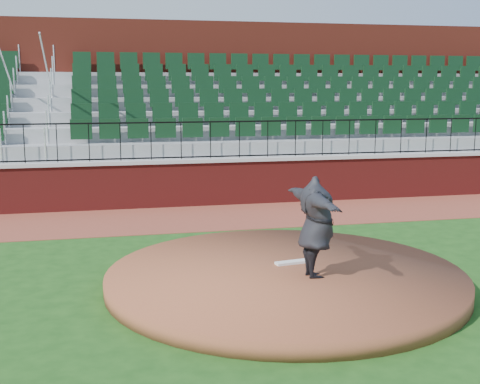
% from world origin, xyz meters
% --- Properties ---
extents(ground, '(90.00, 90.00, 0.00)m').
position_xyz_m(ground, '(0.00, 0.00, 0.00)').
color(ground, '#194413').
rests_on(ground, ground).
extents(warning_track, '(34.00, 3.20, 0.01)m').
position_xyz_m(warning_track, '(0.00, 5.40, 0.01)').
color(warning_track, brown).
rests_on(warning_track, ground).
extents(field_wall, '(34.00, 0.35, 1.20)m').
position_xyz_m(field_wall, '(0.00, 7.00, 0.60)').
color(field_wall, maroon).
rests_on(field_wall, ground).
extents(wall_cap, '(34.00, 0.45, 0.10)m').
position_xyz_m(wall_cap, '(0.00, 7.00, 1.25)').
color(wall_cap, '#B7B7B7').
rests_on(wall_cap, field_wall).
extents(wall_railing, '(34.00, 0.05, 1.00)m').
position_xyz_m(wall_railing, '(0.00, 7.00, 1.80)').
color(wall_railing, black).
rests_on(wall_railing, wall_cap).
extents(seating_stands, '(34.00, 5.10, 4.60)m').
position_xyz_m(seating_stands, '(0.00, 9.72, 2.30)').
color(seating_stands, gray).
rests_on(seating_stands, ground).
extents(concourse_wall, '(34.00, 0.50, 5.50)m').
position_xyz_m(concourse_wall, '(0.00, 12.52, 2.75)').
color(concourse_wall, maroon).
rests_on(concourse_wall, ground).
extents(pitchers_mound, '(5.93, 5.93, 0.25)m').
position_xyz_m(pitchers_mound, '(0.38, -0.23, 0.12)').
color(pitchers_mound, brown).
rests_on(pitchers_mound, ground).
extents(pitching_rubber, '(0.66, 0.26, 0.04)m').
position_xyz_m(pitching_rubber, '(0.64, 0.15, 0.27)').
color(pitching_rubber, white).
rests_on(pitching_rubber, pitchers_mound).
extents(pitcher, '(0.62, 2.03, 1.64)m').
position_xyz_m(pitcher, '(0.76, -0.65, 1.07)').
color(pitcher, black).
rests_on(pitcher, pitchers_mound).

